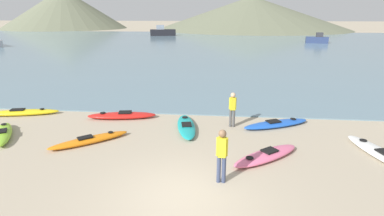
{
  "coord_description": "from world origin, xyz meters",
  "views": [
    {
      "loc": [
        1.05,
        -7.2,
        4.93
      ],
      "look_at": [
        -0.33,
        6.69,
        0.5
      ],
      "focal_mm": 28.0,
      "sensor_mm": 36.0,
      "label": 1
    }
  ],
  "objects_px": {
    "kayak_on_sand_3": "(90,140)",
    "person_near_waterline": "(233,107)",
    "kayak_on_sand_0": "(381,154)",
    "moored_boat_2": "(317,39)",
    "kayak_on_sand_2": "(122,115)",
    "moored_boat_0": "(163,32)",
    "person_near_foreground": "(222,153)",
    "kayak_on_sand_4": "(276,124)",
    "kayak_on_sand_5": "(266,155)",
    "kayak_on_sand_1": "(186,126)",
    "kayak_on_sand_6": "(3,134)",
    "kayak_on_sand_7": "(22,112)"
  },
  "relations": [
    {
      "from": "kayak_on_sand_2",
      "to": "moored_boat_0",
      "type": "xyz_separation_m",
      "value": [
        -8.82,
        55.51,
        0.72
      ]
    },
    {
      "from": "kayak_on_sand_7",
      "to": "moored_boat_2",
      "type": "height_order",
      "value": "moored_boat_2"
    },
    {
      "from": "kayak_on_sand_4",
      "to": "kayak_on_sand_5",
      "type": "xyz_separation_m",
      "value": [
        -0.88,
        -3.29,
        0.01
      ]
    },
    {
      "from": "kayak_on_sand_4",
      "to": "person_near_waterline",
      "type": "xyz_separation_m",
      "value": [
        -2.01,
        -0.24,
        0.79
      ]
    },
    {
      "from": "kayak_on_sand_5",
      "to": "moored_boat_2",
      "type": "distance_m",
      "value": 46.48
    },
    {
      "from": "person_near_waterline",
      "to": "kayak_on_sand_3",
      "type": "bearing_deg",
      "value": -157.4
    },
    {
      "from": "kayak_on_sand_2",
      "to": "moored_boat_0",
      "type": "distance_m",
      "value": 56.21
    },
    {
      "from": "kayak_on_sand_1",
      "to": "kayak_on_sand_6",
      "type": "xyz_separation_m",
      "value": [
        -7.47,
        -1.69,
        0.03
      ]
    },
    {
      "from": "kayak_on_sand_0",
      "to": "person_near_foreground",
      "type": "relative_size",
      "value": 2.05
    },
    {
      "from": "kayak_on_sand_4",
      "to": "kayak_on_sand_0",
      "type": "bearing_deg",
      "value": -40.41
    },
    {
      "from": "kayak_on_sand_1",
      "to": "person_near_foreground",
      "type": "relative_size",
      "value": 1.8
    },
    {
      "from": "kayak_on_sand_5",
      "to": "person_near_waterline",
      "type": "distance_m",
      "value": 3.35
    },
    {
      "from": "kayak_on_sand_3",
      "to": "person_near_waterline",
      "type": "xyz_separation_m",
      "value": [
        5.68,
        2.36,
        0.79
      ]
    },
    {
      "from": "kayak_on_sand_6",
      "to": "person_near_waterline",
      "type": "height_order",
      "value": "person_near_waterline"
    },
    {
      "from": "kayak_on_sand_4",
      "to": "moored_boat_0",
      "type": "bearing_deg",
      "value": 106.14
    },
    {
      "from": "person_near_foreground",
      "to": "kayak_on_sand_3",
      "type": "bearing_deg",
      "value": 155.43
    },
    {
      "from": "person_near_foreground",
      "to": "kayak_on_sand_2",
      "type": "bearing_deg",
      "value": 132.37
    },
    {
      "from": "kayak_on_sand_6",
      "to": "kayak_on_sand_5",
      "type": "bearing_deg",
      "value": -4.76
    },
    {
      "from": "kayak_on_sand_4",
      "to": "kayak_on_sand_7",
      "type": "height_order",
      "value": "kayak_on_sand_7"
    },
    {
      "from": "kayak_on_sand_1",
      "to": "person_near_foreground",
      "type": "xyz_separation_m",
      "value": [
        1.57,
        -4.27,
        0.85
      ]
    },
    {
      "from": "kayak_on_sand_0",
      "to": "kayak_on_sand_5",
      "type": "relative_size",
      "value": 1.27
    },
    {
      "from": "kayak_on_sand_5",
      "to": "kayak_on_sand_6",
      "type": "relative_size",
      "value": 1.03
    },
    {
      "from": "kayak_on_sand_2",
      "to": "kayak_on_sand_5",
      "type": "xyz_separation_m",
      "value": [
        6.46,
        -3.65,
        -0.02
      ]
    },
    {
      "from": "kayak_on_sand_0",
      "to": "kayak_on_sand_1",
      "type": "distance_m",
      "value": 7.56
    },
    {
      "from": "person_near_waterline",
      "to": "kayak_on_sand_4",
      "type": "bearing_deg",
      "value": 6.67
    },
    {
      "from": "kayak_on_sand_0",
      "to": "moored_boat_0",
      "type": "distance_m",
      "value": 61.76
    },
    {
      "from": "kayak_on_sand_3",
      "to": "kayak_on_sand_4",
      "type": "bearing_deg",
      "value": 18.68
    },
    {
      "from": "kayak_on_sand_0",
      "to": "moored_boat_2",
      "type": "bearing_deg",
      "value": 76.76
    },
    {
      "from": "kayak_on_sand_0",
      "to": "kayak_on_sand_3",
      "type": "xyz_separation_m",
      "value": [
        -10.93,
        0.16,
        0.01
      ]
    },
    {
      "from": "kayak_on_sand_3",
      "to": "kayak_on_sand_7",
      "type": "relative_size",
      "value": 0.77
    },
    {
      "from": "kayak_on_sand_4",
      "to": "person_near_foreground",
      "type": "xyz_separation_m",
      "value": [
        -2.47,
        -4.99,
        0.85
      ]
    },
    {
      "from": "kayak_on_sand_0",
      "to": "person_near_waterline",
      "type": "distance_m",
      "value": 5.88
    },
    {
      "from": "person_near_foreground",
      "to": "moored_boat_0",
      "type": "distance_m",
      "value": 62.38
    },
    {
      "from": "kayak_on_sand_5",
      "to": "kayak_on_sand_1",
      "type": "bearing_deg",
      "value": 140.75
    },
    {
      "from": "kayak_on_sand_4",
      "to": "kayak_on_sand_6",
      "type": "relative_size",
      "value": 1.22
    },
    {
      "from": "kayak_on_sand_3",
      "to": "moored_boat_0",
      "type": "relative_size",
      "value": 0.46
    },
    {
      "from": "kayak_on_sand_2",
      "to": "kayak_on_sand_6",
      "type": "xyz_separation_m",
      "value": [
        -4.17,
        -2.77,
        0.01
      ]
    },
    {
      "from": "kayak_on_sand_3",
      "to": "kayak_on_sand_6",
      "type": "relative_size",
      "value": 1.03
    },
    {
      "from": "kayak_on_sand_0",
      "to": "kayak_on_sand_3",
      "type": "distance_m",
      "value": 10.93
    },
    {
      "from": "kayak_on_sand_3",
      "to": "person_near_waterline",
      "type": "relative_size",
      "value": 1.74
    },
    {
      "from": "person_near_waterline",
      "to": "moored_boat_2",
      "type": "height_order",
      "value": "moored_boat_2"
    },
    {
      "from": "kayak_on_sand_2",
      "to": "kayak_on_sand_4",
      "type": "bearing_deg",
      "value": -2.79
    },
    {
      "from": "kayak_on_sand_4",
      "to": "moored_boat_2",
      "type": "xyz_separation_m",
      "value": [
        13.51,
        40.9,
        0.55
      ]
    },
    {
      "from": "kayak_on_sand_3",
      "to": "kayak_on_sand_4",
      "type": "xyz_separation_m",
      "value": [
        7.69,
        2.6,
        -0.0
      ]
    },
    {
      "from": "kayak_on_sand_7",
      "to": "person_near_foreground",
      "type": "xyz_separation_m",
      "value": [
        10.07,
        -5.32,
        0.84
      ]
    },
    {
      "from": "kayak_on_sand_7",
      "to": "moored_boat_2",
      "type": "distance_m",
      "value": 48.22
    },
    {
      "from": "moored_boat_0",
      "to": "moored_boat_2",
      "type": "bearing_deg",
      "value": -26.76
    },
    {
      "from": "kayak_on_sand_0",
      "to": "kayak_on_sand_5",
      "type": "xyz_separation_m",
      "value": [
        -4.12,
        -0.54,
        0.01
      ]
    },
    {
      "from": "kayak_on_sand_1",
      "to": "moored_boat_2",
      "type": "relative_size",
      "value": 0.84
    },
    {
      "from": "kayak_on_sand_3",
      "to": "kayak_on_sand_5",
      "type": "bearing_deg",
      "value": -5.82
    }
  ]
}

